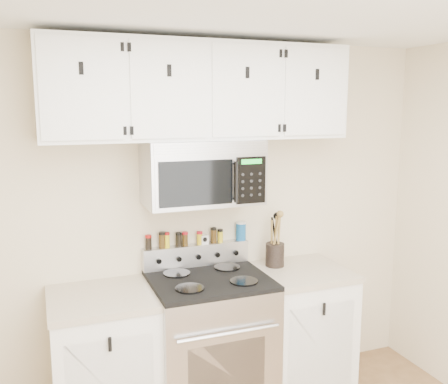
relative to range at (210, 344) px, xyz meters
name	(u,v)px	position (x,y,z in m)	size (l,w,h in m)	color
back_wall	(194,223)	(0.00, 0.32, 0.76)	(3.50, 0.01, 2.50)	beige
range	(210,344)	(0.00, 0.00, 0.00)	(0.76, 0.65, 1.10)	#B7B7BA
base_cabinet_left	(104,365)	(-0.69, 0.02, -0.03)	(0.64, 0.62, 0.92)	white
base_cabinet_right	(299,330)	(0.69, 0.02, -0.03)	(0.64, 0.62, 0.92)	white
microwave	(203,172)	(0.00, 0.13, 1.14)	(0.76, 0.44, 0.42)	#9E9EA3
upper_cabinets	(201,91)	(0.00, 0.15, 1.66)	(2.00, 0.35, 0.62)	white
utensil_crock	(275,253)	(0.55, 0.15, 0.53)	(0.13, 0.13, 0.39)	black
kitchen_timer	(204,239)	(0.06, 0.28, 0.64)	(0.05, 0.05, 0.06)	white
salt_canister	(241,231)	(0.34, 0.28, 0.68)	(0.07, 0.07, 0.13)	#155594
spice_jar_0	(148,242)	(-0.34, 0.28, 0.66)	(0.04, 0.04, 0.10)	black
spice_jar_1	(162,240)	(-0.24, 0.28, 0.67)	(0.05, 0.05, 0.11)	#453110
spice_jar_2	(167,240)	(-0.21, 0.28, 0.67)	(0.04, 0.04, 0.11)	gold
spice_jar_3	(179,239)	(-0.13, 0.28, 0.66)	(0.04, 0.04, 0.10)	black
spice_jar_4	(185,239)	(-0.08, 0.28, 0.66)	(0.04, 0.04, 0.10)	#432E10
spice_jar_5	(200,238)	(0.03, 0.28, 0.66)	(0.04, 0.04, 0.09)	gold
spice_jar_6	(214,235)	(0.13, 0.28, 0.67)	(0.04, 0.04, 0.11)	#432D10
spice_jar_7	(220,236)	(0.18, 0.28, 0.66)	(0.04, 0.04, 0.09)	gold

